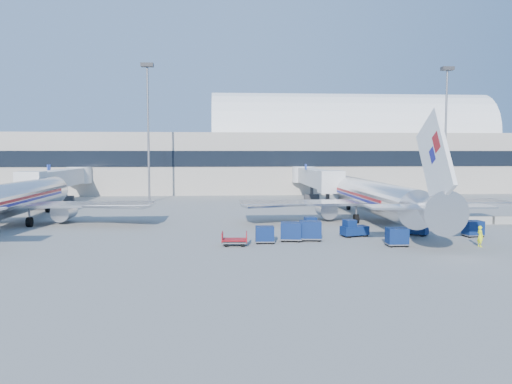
{
  "coord_description": "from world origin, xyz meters",
  "views": [
    {
      "loc": [
        -8.25,
        -52.84,
        8.28
      ],
      "look_at": [
        -4.07,
        6.0,
        3.54
      ],
      "focal_mm": 35.0,
      "sensor_mm": 36.0,
      "label": 1
    }
  ],
  "objects": [
    {
      "name": "ground",
      "position": [
        0.0,
        0.0,
        0.0
      ],
      "size": [
        260.0,
        260.0,
        0.0
      ],
      "primitive_type": "plane",
      "color": "gray",
      "rests_on": "ground"
    },
    {
      "name": "tug_left",
      "position": [
        0.76,
        -2.74,
        0.77
      ],
      "size": [
        1.59,
        2.72,
        1.69
      ],
      "rotation": [
        0.0,
        0.0,
        1.69
      ],
      "color": "#0A1D4C",
      "rests_on": "ground"
    },
    {
      "name": "tug_right",
      "position": [
        11.14,
        -4.86,
        0.63
      ],
      "size": [
        2.27,
        2.24,
        1.39
      ],
      "rotation": [
        0.0,
        0.0,
        -0.76
      ],
      "color": "#0A1D4C",
      "rests_on": "ground"
    },
    {
      "name": "cart_solo_near",
      "position": [
        7.2,
        -10.47,
        0.87
      ],
      "size": [
        1.85,
        1.42,
        1.63
      ],
      "rotation": [
        0.0,
        0.0,
        -0.0
      ],
      "color": "#0A1D4C",
      "rests_on": "ground"
    },
    {
      "name": "tug_lead",
      "position": [
        4.7,
        -5.3,
        0.77
      ],
      "size": [
        2.84,
        1.93,
        1.69
      ],
      "rotation": [
        0.0,
        0.0,
        0.26
      ],
      "color": "#0A1D4C",
      "rests_on": "ground"
    },
    {
      "name": "airliner_mid",
      "position": [
        -32.0,
        4.51,
        2.93
      ],
      "size": [
        32.0,
        37.26,
        12.07
      ],
      "color": "silver",
      "rests_on": "ground"
    },
    {
      "name": "cart_train_c",
      "position": [
        -4.28,
        -8.19,
        0.82
      ],
      "size": [
        1.79,
        1.39,
        1.54
      ],
      "rotation": [
        0.0,
        0.0,
        -0.03
      ],
      "color": "#0A1D4C",
      "rests_on": "ground"
    },
    {
      "name": "cart_solo_far",
      "position": [
        16.35,
        -6.21,
        0.84
      ],
      "size": [
        1.96,
        1.59,
        1.58
      ],
      "rotation": [
        0.0,
        0.0,
        0.13
      ],
      "color": "#0A1D4C",
      "rests_on": "ground"
    },
    {
      "name": "cart_train_a",
      "position": [
        0.09,
        -7.19,
        0.98
      ],
      "size": [
        2.26,
        1.83,
        1.84
      ],
      "rotation": [
        0.0,
        0.0,
        -0.12
      ],
      "color": "#0A1D4C",
      "rests_on": "ground"
    },
    {
      "name": "barrier_mid",
      "position": [
        21.3,
        2.0,
        0.45
      ],
      "size": [
        3.0,
        0.55,
        0.9
      ],
      "primitive_type": "cube",
      "color": "#9E9E96",
      "rests_on": "ground"
    },
    {
      "name": "barrier_near",
      "position": [
        18.0,
        2.0,
        0.45
      ],
      "size": [
        3.0,
        0.55,
        0.9
      ],
      "primitive_type": "cube",
      "color": "#9E9E96",
      "rests_on": "ground"
    },
    {
      "name": "terminal",
      "position": [
        -13.6,
        55.96,
        7.52
      ],
      "size": [
        170.0,
        28.15,
        21.0
      ],
      "color": "#B2AA9E",
      "rests_on": "ground"
    },
    {
      "name": "ramp_worker",
      "position": [
        14.38,
        -11.2,
        0.92
      ],
      "size": [
        0.52,
        0.72,
        1.84
      ],
      "primitive_type": "imported",
      "rotation": [
        0.0,
        0.0,
        1.7
      ],
      "color": "#D9F119",
      "rests_on": "ground"
    },
    {
      "name": "mast_west",
      "position": [
        -20.0,
        30.0,
        14.79
      ],
      "size": [
        2.0,
        1.2,
        22.6
      ],
      "color": "slate",
      "rests_on": "ground"
    },
    {
      "name": "cart_train_b",
      "position": [
        -1.75,
        -7.36,
        0.94
      ],
      "size": [
        2.23,
        1.84,
        1.76
      ],
      "rotation": [
        0.0,
        0.0,
        -0.17
      ],
      "color": "#0A1D4C",
      "rests_on": "ground"
    },
    {
      "name": "mast_east",
      "position": [
        30.0,
        30.0,
        14.79
      ],
      "size": [
        2.0,
        1.2,
        22.6
      ],
      "color": "slate",
      "rests_on": "ground"
    },
    {
      "name": "barrier_far",
      "position": [
        24.6,
        2.0,
        0.45
      ],
      "size": [
        3.0,
        0.55,
        0.9
      ],
      "primitive_type": "cube",
      "color": "#9E9E96",
      "rests_on": "ground"
    },
    {
      "name": "jetbridge_mid",
      "position": [
        -34.4,
        30.81,
        3.93
      ],
      "size": [
        4.4,
        27.5,
        6.25
      ],
      "color": "silver",
      "rests_on": "ground"
    },
    {
      "name": "airliner_main",
      "position": [
        10.0,
        4.51,
        2.93
      ],
      "size": [
        32.0,
        37.26,
        12.07
      ],
      "color": "silver",
      "rests_on": "ground"
    },
    {
      "name": "cart_open_red",
      "position": [
        -7.04,
        -9.25,
        0.43
      ],
      "size": [
        2.32,
        1.7,
        0.6
      ],
      "rotation": [
        0.0,
        0.0,
        -0.06
      ],
      "color": "slate",
      "rests_on": "ground"
    },
    {
      "name": "jetbridge_near",
      "position": [
        7.6,
        30.81,
        3.93
      ],
      "size": [
        4.4,
        27.5,
        6.25
      ],
      "color": "silver",
      "rests_on": "ground"
    }
  ]
}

